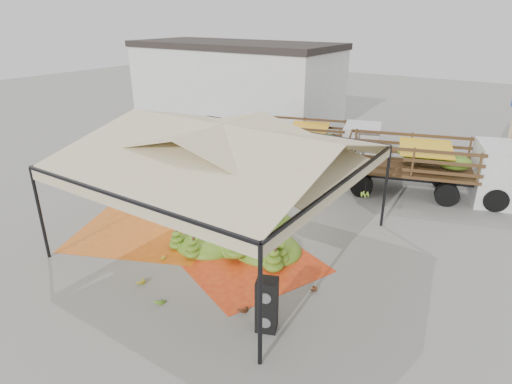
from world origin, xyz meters
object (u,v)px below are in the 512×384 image
Objects in this scene: speaker_stack at (267,305)px; truck_left at (320,138)px; vendor at (280,168)px; truck_right at (441,162)px; banana_heap at (235,220)px.

truck_left reaches higher than speaker_stack.
truck_right reaches higher than vendor.
banana_heap is at bearing 113.18° from speaker_stack.
truck_right reaches higher than speaker_stack.
truck_right is at bearing 60.32° from speaker_stack.
vendor is at bearing 104.23° from banana_heap.
truck_left is at bearing 153.54° from truck_right.
truck_left is (-1.05, 8.60, 0.72)m from banana_heap.
truck_right is (5.95, -0.96, 0.14)m from truck_left.
truck_right reaches higher than truck_left.
banana_heap is 4.03× the size of speaker_stack.
truck_left reaches higher than vendor.
speaker_stack is 0.21× the size of truck_left.
banana_heap is 9.11m from truck_right.
truck_left is at bearing -105.02° from vendor.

